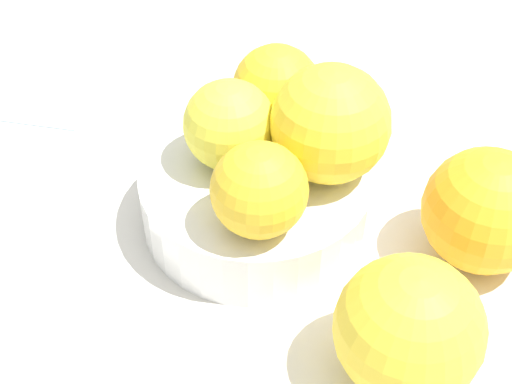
{
  "coord_description": "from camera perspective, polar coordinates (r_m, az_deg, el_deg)",
  "views": [
    {
      "loc": [
        9.52,
        -35.99,
        38.23
      ],
      "look_at": [
        0.0,
        0.0,
        2.67
      ],
      "focal_mm": 52.19,
      "sensor_mm": 36.0,
      "label": 1
    }
  ],
  "objects": [
    {
      "name": "orange_loose_0",
      "position": [
        0.5,
        17.24,
        -1.37
      ],
      "size": [
        8.38,
        8.38,
        8.38
      ],
      "primitive_type": "sphere",
      "color": "#F9A823",
      "rests_on": "ground_plane"
    },
    {
      "name": "folded_napkin",
      "position": [
        0.69,
        -16.7,
        8.4
      ],
      "size": [
        13.25,
        13.25,
        0.3
      ],
      "primitive_type": "cube",
      "rotation": [
        0.0,
        0.0,
        0.06
      ],
      "color": "silver",
      "rests_on": "ground_plane"
    },
    {
      "name": "orange_in_bowl_1",
      "position": [
        0.48,
        5.72,
        5.23
      ],
      "size": [
        7.91,
        7.91,
        7.91
      ],
      "primitive_type": "sphere",
      "color": "yellow",
      "rests_on": "fruit_bowl"
    },
    {
      "name": "orange_in_bowl_0",
      "position": [
        0.49,
        -2.05,
        5.15
      ],
      "size": [
        6.2,
        6.2,
        6.2
      ],
      "primitive_type": "sphere",
      "color": "yellow",
      "rests_on": "fruit_bowl"
    },
    {
      "name": "ground_plane",
      "position": [
        0.54,
        -0.0,
        -2.82
      ],
      "size": [
        110.0,
        110.0,
        2.0
      ],
      "primitive_type": "cube",
      "color": "silver"
    },
    {
      "name": "orange_in_bowl_2",
      "position": [
        0.45,
        0.25,
        0.15
      ],
      "size": [
        6.02,
        6.02,
        6.02
      ],
      "primitive_type": "sphere",
      "color": "yellow",
      "rests_on": "fruit_bowl"
    },
    {
      "name": "orange_loose_1",
      "position": [
        0.43,
        11.64,
        -10.27
      ],
      "size": [
        8.52,
        8.52,
        8.52
      ],
      "primitive_type": "sphere",
      "color": "yellow",
      "rests_on": "ground_plane"
    },
    {
      "name": "orange_in_bowl_3",
      "position": [
        0.52,
        1.89,
        7.92
      ],
      "size": [
        6.23,
        6.23,
        6.23
      ],
      "primitive_type": "sphere",
      "color": "yellow",
      "rests_on": "fruit_bowl"
    },
    {
      "name": "fruit_bowl",
      "position": [
        0.52,
        -0.0,
        -0.45
      ],
      "size": [
        15.99,
        15.99,
        4.46
      ],
      "color": "white",
      "rests_on": "ground_plane"
    }
  ]
}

